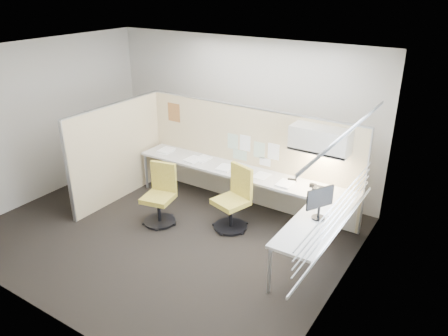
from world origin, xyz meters
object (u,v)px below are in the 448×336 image
Objects in this scene: chair_left at (160,196)px; monitor at (320,201)px; desk at (254,185)px; phone at (319,191)px; chair_right at (234,201)px.

monitor reaches higher than chair_left.
desk is 1.57m from monitor.
phone is at bearing 49.62° from monitor.
desk is 1.54m from chair_left.
desk is 3.89× the size of chair_right.
chair_right is at bearing -163.04° from phone.
chair_left is at bearing -139.33° from chair_right.
chair_right is at bearing -104.20° from desk.
chair_right is 2.24× the size of monitor.
chair_right is (1.11, 0.49, 0.02)m from chair_left.
desk is 1.12m from phone.
chair_left is at bearing -142.97° from desk.
monitor is (1.37, -0.66, 0.39)m from desk.
desk is at bearing 93.38° from monitor.
chair_left reaches higher than desk.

